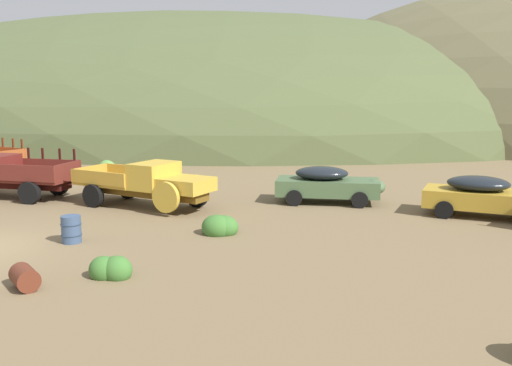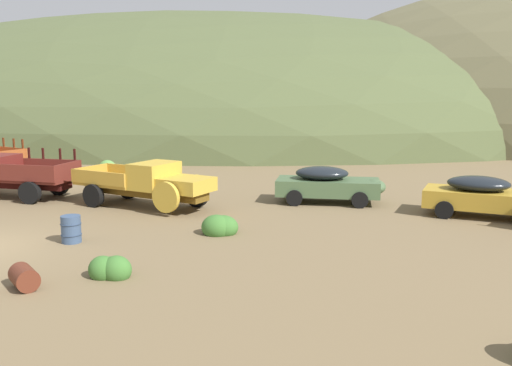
# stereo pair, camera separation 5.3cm
# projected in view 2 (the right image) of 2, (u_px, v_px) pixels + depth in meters

# --- Properties ---
(hill_far_right) EXTENTS (112.50, 88.57, 28.60)m
(hill_far_right) POSITION_uv_depth(u_px,v_px,m) (185.00, 122.00, 80.54)
(hill_far_right) COLOR #4C5633
(hill_far_right) RESTS_ON ground
(truck_faded_yellow) EXTENTS (6.33, 2.95, 1.89)m
(truck_faded_yellow) POSITION_uv_depth(u_px,v_px,m) (153.00, 184.00, 22.92)
(truck_faded_yellow) COLOR brown
(truck_faded_yellow) RESTS_ON ground
(car_weathered_green) EXTENTS (4.84, 2.68, 1.57)m
(car_weathered_green) POSITION_uv_depth(u_px,v_px,m) (331.00, 184.00, 23.98)
(car_weathered_green) COLOR #47603D
(car_weathered_green) RESTS_ON ground
(car_mustard) EXTENTS (4.77, 2.22, 1.57)m
(car_mustard) POSITION_uv_depth(u_px,v_px,m) (489.00, 196.00, 21.27)
(car_mustard) COLOR #B28928
(car_mustard) RESTS_ON ground
(oil_drum_tipped) EXTENTS (1.03, 0.94, 0.57)m
(oil_drum_tipped) POSITION_uv_depth(u_px,v_px,m) (24.00, 277.00, 13.77)
(oil_drum_tipped) COLOR #5B2819
(oil_drum_tipped) RESTS_ON ground
(oil_drum_foreground) EXTENTS (0.66, 0.66, 0.87)m
(oil_drum_foreground) POSITION_uv_depth(u_px,v_px,m) (71.00, 229.00, 17.86)
(oil_drum_foreground) COLOR #384C6B
(oil_drum_foreground) RESTS_ON ground
(bush_lone_scrub) EXTENTS (1.22, 1.09, 0.86)m
(bush_lone_scrub) POSITION_uv_depth(u_px,v_px,m) (220.00, 227.00, 18.95)
(bush_lone_scrub) COLOR #3D702D
(bush_lone_scrub) RESTS_ON ground
(bush_near_barrel) EXTENTS (1.22, 1.13, 1.18)m
(bush_near_barrel) POSITION_uv_depth(u_px,v_px,m) (108.00, 172.00, 31.13)
(bush_near_barrel) COLOR #5B8E42
(bush_near_barrel) RESTS_ON ground
(bush_back_edge) EXTENTS (1.15, 0.95, 0.75)m
(bush_back_edge) POSITION_uv_depth(u_px,v_px,m) (110.00, 269.00, 14.66)
(bush_back_edge) COLOR #3D702D
(bush_back_edge) RESTS_ON ground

